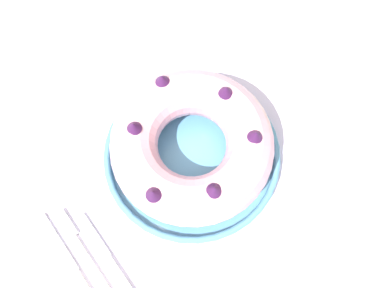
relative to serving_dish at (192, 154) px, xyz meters
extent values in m
plane|color=#4C4742|center=(0.02, 0.01, -0.77)|extent=(8.00, 8.00, 0.00)
cube|color=silver|center=(0.02, 0.01, -0.03)|extent=(1.25, 1.27, 0.03)
cylinder|color=#518EB2|center=(0.00, 0.00, -0.01)|extent=(0.31, 0.31, 0.01)
torus|color=#518EB2|center=(0.00, 0.00, 0.01)|extent=(0.32, 0.32, 0.01)
torus|color=#E09EAD|center=(0.00, 0.00, 0.05)|extent=(0.28, 0.28, 0.08)
cone|color=#3D1947|center=(-0.10, -0.04, 0.10)|extent=(0.03, 0.03, 0.02)
cone|color=#3D1947|center=(-0.03, -0.09, 0.10)|extent=(0.03, 0.03, 0.02)
cone|color=#3D1947|center=(0.08, -0.06, 0.10)|extent=(0.03, 0.03, 0.02)
cone|color=#3D1947|center=(0.09, 0.03, 0.10)|extent=(0.03, 0.03, 0.02)
cone|color=#3D1947|center=(0.02, 0.11, 0.10)|extent=(0.03, 0.03, 0.02)
cone|color=#3D1947|center=(-0.07, 0.07, 0.10)|extent=(0.04, 0.04, 0.02)
cube|color=white|center=(-0.25, -0.06, -0.01)|extent=(0.01, 0.13, 0.01)
cube|color=silver|center=(-0.25, 0.03, -0.01)|extent=(0.02, 0.05, 0.01)
cube|color=silver|center=(-0.28, 0.02, -0.01)|extent=(0.02, 0.12, 0.00)
cube|color=white|center=(-0.22, -0.09, -0.01)|extent=(0.02, 0.07, 0.01)
cube|color=silver|center=(-0.22, -0.01, -0.01)|extent=(0.02, 0.09, 0.00)
cube|color=#B2D1B7|center=(0.29, -0.03, -0.01)|extent=(0.19, 0.15, 0.00)
camera|label=1|loc=(-0.13, -0.17, 0.65)|focal=35.00mm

